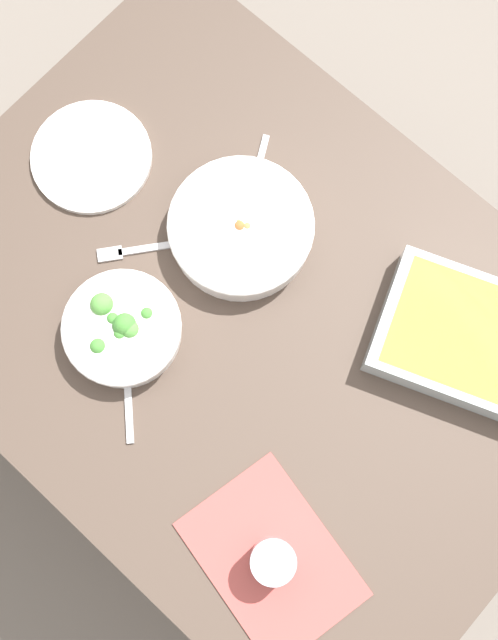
# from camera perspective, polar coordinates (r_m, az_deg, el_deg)

# --- Properties ---
(ground_plane) EXTENTS (6.00, 6.00, 0.00)m
(ground_plane) POSITION_cam_1_polar(r_m,az_deg,el_deg) (2.11, 0.00, -4.48)
(ground_plane) COLOR slate
(dining_table) EXTENTS (1.20, 0.90, 0.74)m
(dining_table) POSITION_cam_1_polar(r_m,az_deg,el_deg) (1.47, 0.00, -0.78)
(dining_table) COLOR #4C3D33
(dining_table) RESTS_ON ground_plane
(placemat) EXTENTS (0.32, 0.25, 0.00)m
(placemat) POSITION_cam_1_polar(r_m,az_deg,el_deg) (1.35, 1.66, -16.76)
(placemat) COLOR #B24C47
(placemat) RESTS_ON dining_table
(stew_bowl) EXTENTS (0.26, 0.26, 0.06)m
(stew_bowl) POSITION_cam_1_polar(r_m,az_deg,el_deg) (1.39, -0.58, 6.59)
(stew_bowl) COLOR white
(stew_bowl) RESTS_ON dining_table
(broccoli_bowl) EXTENTS (0.20, 0.20, 0.07)m
(broccoli_bowl) POSITION_cam_1_polar(r_m,az_deg,el_deg) (1.36, -9.07, -0.61)
(broccoli_bowl) COLOR white
(broccoli_bowl) RESTS_ON dining_table
(baking_dish) EXTENTS (0.36, 0.31, 0.06)m
(baking_dish) POSITION_cam_1_polar(r_m,az_deg,el_deg) (1.39, 15.42, -1.24)
(baking_dish) COLOR silver
(baking_dish) RESTS_ON dining_table
(drink_cup) EXTENTS (0.07, 0.07, 0.08)m
(drink_cup) POSITION_cam_1_polar(r_m,az_deg,el_deg) (1.31, 1.70, -16.87)
(drink_cup) COLOR #B2BCC6
(drink_cup) RESTS_ON dining_table
(side_plate) EXTENTS (0.22, 0.22, 0.01)m
(side_plate) POSITION_cam_1_polar(r_m,az_deg,el_deg) (1.50, -11.24, 11.41)
(side_plate) COLOR white
(side_plate) RESTS_ON dining_table
(spoon_by_stew) EXTENTS (0.10, 0.16, 0.01)m
(spoon_by_stew) POSITION_cam_1_polar(r_m,az_deg,el_deg) (1.45, 0.21, 9.19)
(spoon_by_stew) COLOR silver
(spoon_by_stew) RESTS_ON dining_table
(spoon_by_broccoli) EXTENTS (0.14, 0.13, 0.01)m
(spoon_by_broccoli) POSITION_cam_1_polar(r_m,az_deg,el_deg) (1.37, -8.74, -4.04)
(spoon_by_broccoli) COLOR silver
(spoon_by_broccoli) RESTS_ON dining_table
(fork_on_table) EXTENTS (0.12, 0.15, 0.01)m
(fork_on_table) POSITION_cam_1_polar(r_m,az_deg,el_deg) (1.42, -7.88, 5.02)
(fork_on_table) COLOR silver
(fork_on_table) RESTS_ON dining_table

